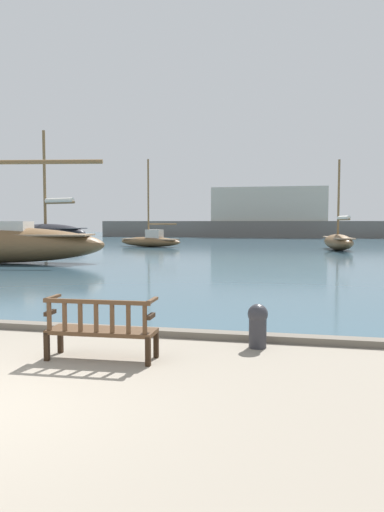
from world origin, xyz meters
name	(u,v)px	position (x,y,z in m)	size (l,w,h in m)	color
harbor_water	(264,242)	(0.00, 44.00, 0.04)	(100.00, 80.00, 0.08)	#385666
quay_edge_kerb	(99,329)	(0.00, 3.85, 0.06)	(40.00, 0.30, 0.12)	#675F54
park_bench	(101,328)	(0.75, 2.16, 0.47)	(1.62, 0.58, 0.92)	black
sailboat_nearest_port	(150,240)	(-7.98, 32.62, 0.60)	(5.55, 2.79, 6.78)	brown
sailboat_far_starboard	(338,241)	(6.03, 31.32, 0.71)	(2.40, 5.78, 6.23)	brown
sailboat_outer_starboard	(47,232)	(-19.81, 38.18, 1.09)	(9.61, 5.34, 10.42)	black
mooring_bollard	(258,323)	(2.93, 3.37, 0.40)	(0.33, 0.33, 0.71)	#2D2D33
far_breakwater	(273,221)	(-0.01, 57.73, 2.16)	(43.98, 2.40, 6.29)	#66605B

